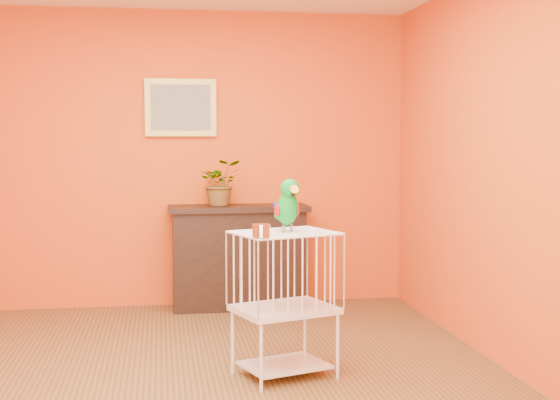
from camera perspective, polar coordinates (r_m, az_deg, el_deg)
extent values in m
plane|color=brown|center=(4.91, -6.37, -13.08)|extent=(4.50, 4.50, 0.00)
plane|color=#D94914|center=(6.93, -7.25, 2.99)|extent=(4.00, 0.00, 4.00)
plane|color=#D94914|center=(2.44, -4.40, 0.24)|extent=(4.00, 0.00, 4.00)
plane|color=#D94914|center=(5.16, 16.29, 2.33)|extent=(0.00, 4.50, 4.50)
cube|color=black|center=(6.83, -3.05, -4.37)|extent=(1.14, 0.38, 0.85)
cube|color=black|center=(6.77, -3.06, -0.61)|extent=(1.21, 0.44, 0.05)
cube|color=black|center=(6.66, -2.90, -4.59)|extent=(0.80, 0.02, 0.43)
cube|color=brown|center=(6.78, -5.00, -5.26)|extent=(0.05, 0.17, 0.27)
cube|color=#2F4F27|center=(6.78, -4.36, -5.25)|extent=(0.05, 0.17, 0.27)
cube|color=brown|center=(6.79, -3.64, -5.23)|extent=(0.05, 0.17, 0.27)
cube|color=#2F4F27|center=(6.80, -2.85, -5.22)|extent=(0.05, 0.17, 0.27)
cube|color=brown|center=(6.81, -2.05, -5.20)|extent=(0.05, 0.17, 0.27)
imported|color=#26722D|center=(6.78, -4.40, 0.91)|extent=(0.40, 0.43, 0.31)
cube|color=#AB933D|center=(6.90, -7.28, 6.72)|extent=(0.62, 0.03, 0.50)
cube|color=gray|center=(6.89, -7.27, 6.72)|extent=(0.52, 0.01, 0.40)
cube|color=white|center=(4.97, 0.33, -11.96)|extent=(0.60, 0.53, 0.02)
cube|color=white|center=(4.88, 0.33, -8.00)|extent=(0.70, 0.62, 0.04)
cube|color=white|center=(4.80, 0.33, -2.42)|extent=(0.70, 0.62, 0.01)
cylinder|color=white|center=(4.64, -1.38, -11.47)|extent=(0.02, 0.02, 0.41)
cylinder|color=white|center=(4.89, 4.24, -10.64)|extent=(0.02, 0.02, 0.41)
cylinder|color=white|center=(4.99, -3.50, -10.32)|extent=(0.02, 0.02, 0.41)
cylinder|color=white|center=(5.23, 1.84, -9.64)|extent=(0.02, 0.02, 0.41)
cylinder|color=silver|center=(4.52, -1.37, -2.25)|extent=(0.11, 0.11, 0.07)
cylinder|color=#59544C|center=(4.81, 0.26, -2.10)|extent=(0.01, 0.01, 0.05)
cylinder|color=#59544C|center=(4.83, 0.85, -2.08)|extent=(0.01, 0.01, 0.05)
ellipsoid|color=#0B9826|center=(4.80, 0.56, -0.63)|extent=(0.16, 0.20, 0.24)
ellipsoid|color=#0B9826|center=(4.76, 0.71, 0.85)|extent=(0.14, 0.14, 0.12)
cone|color=#FB9F15|center=(4.71, 0.96, 0.66)|extent=(0.07, 0.09, 0.08)
cone|color=black|center=(4.72, 0.90, 0.41)|extent=(0.03, 0.03, 0.03)
sphere|color=black|center=(4.72, 0.35, 0.98)|extent=(0.02, 0.02, 0.02)
sphere|color=black|center=(4.75, 1.26, 1.00)|extent=(0.02, 0.02, 0.02)
ellipsoid|color=#A50C0C|center=(4.79, -0.22, -0.76)|extent=(0.04, 0.07, 0.08)
ellipsoid|color=navy|center=(4.84, 1.23, -0.71)|extent=(0.04, 0.07, 0.08)
cone|color=#0B9826|center=(4.88, 0.23, -1.47)|extent=(0.11, 0.18, 0.13)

